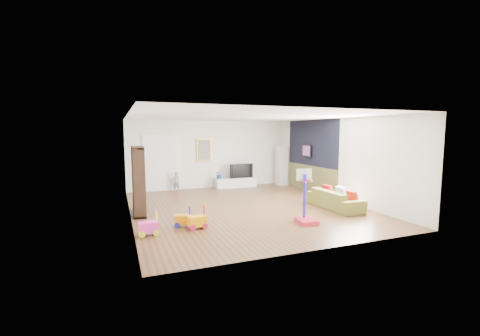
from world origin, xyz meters
name	(u,v)px	position (x,y,z in m)	size (l,w,h in m)	color
floor	(245,207)	(0.00, 0.00, 0.00)	(6.50, 7.50, 0.00)	brown
ceiling	(245,117)	(0.00, 0.00, 2.70)	(6.50, 7.50, 0.00)	white
wall_back	(210,154)	(0.00, 3.75, 1.35)	(6.50, 0.00, 2.70)	silver
wall_front	(320,181)	(0.00, -3.75, 1.35)	(6.50, 0.00, 2.70)	silver
wall_left	(129,167)	(-3.25, 0.00, 1.35)	(0.00, 7.50, 2.70)	silver
wall_right	(335,159)	(3.25, 0.00, 1.35)	(0.00, 7.50, 2.70)	silver
navy_accent	(311,143)	(3.23, 1.40, 1.85)	(0.01, 3.20, 1.70)	black
olive_wainscot	(310,179)	(3.23, 1.40, 0.50)	(0.01, 3.20, 1.00)	brown
doorway	(163,164)	(-1.90, 3.71, 1.05)	(1.45, 0.06, 2.10)	white
painting_back	(204,150)	(-0.25, 3.71, 1.55)	(0.62, 0.06, 0.92)	gold
artwork_right	(307,151)	(3.17, 1.60, 1.55)	(0.04, 0.56, 0.46)	#7F3F8C
media_console	(236,183)	(0.98, 3.38, 0.19)	(1.67, 0.42, 0.39)	silver
tall_cabinet	(282,166)	(3.00, 3.21, 0.83)	(0.39, 0.39, 1.66)	silver
bookshelf	(139,180)	(-3.00, 0.39, 0.93)	(0.33, 1.27, 1.86)	#301F14
sofa	(335,199)	(2.45, -1.07, 0.27)	(1.88, 0.73, 0.55)	olive
basketball_hoop	(307,196)	(0.81, -2.09, 0.67)	(0.46, 0.56, 1.35)	red
ride_on_yellow	(197,217)	(-1.85, -1.57, 0.29)	(0.43, 0.26, 0.57)	#F9AD04
ride_on_orange	(183,216)	(-2.12, -1.27, 0.26)	(0.39, 0.24, 0.53)	orange
ride_on_pink	(148,223)	(-2.95, -1.66, 0.28)	(0.42, 0.26, 0.57)	#FE3EB9
child	(176,182)	(-1.44, 3.47, 0.36)	(0.27, 0.17, 0.73)	slate
tv	(240,171)	(1.18, 3.39, 0.68)	(1.01, 0.13, 0.58)	black
vase_plant	(219,174)	(0.26, 3.38, 0.57)	(0.32, 0.28, 0.36)	navy
pillow_left	(352,197)	(2.62, -1.60, 0.43)	(0.09, 0.34, 0.34)	#AF1C0E
pillow_center	(342,194)	(2.66, -1.10, 0.43)	(0.11, 0.41, 0.41)	white
pillow_right	(328,190)	(2.61, -0.51, 0.43)	(0.09, 0.35, 0.35)	#B50310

